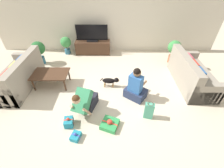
# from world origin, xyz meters

# --- Properties ---
(ground_plane) EXTENTS (16.00, 16.00, 0.00)m
(ground_plane) POSITION_xyz_m (0.00, 0.00, 0.00)
(ground_plane) COLOR beige
(wall_back) EXTENTS (8.40, 0.06, 2.60)m
(wall_back) POSITION_xyz_m (0.00, 2.63, 1.30)
(wall_back) COLOR beige
(wall_back) RESTS_ON ground_plane
(sofa_left) EXTENTS (0.83, 1.78, 0.84)m
(sofa_left) POSITION_xyz_m (-2.43, 0.30, 0.31)
(sofa_left) COLOR gray
(sofa_left) RESTS_ON ground_plane
(sofa_right) EXTENTS (0.83, 1.78, 0.84)m
(sofa_right) POSITION_xyz_m (2.43, 0.42, 0.31)
(sofa_right) COLOR gray
(sofa_right) RESTS_ON ground_plane
(coffee_table) EXTENTS (0.98, 0.62, 0.40)m
(coffee_table) POSITION_xyz_m (-1.53, 0.33, 0.36)
(coffee_table) COLOR #472D1E
(coffee_table) RESTS_ON ground_plane
(tv_console) EXTENTS (1.30, 0.44, 0.48)m
(tv_console) POSITION_xyz_m (-0.57, 2.34, 0.24)
(tv_console) COLOR #472D1E
(tv_console) RESTS_ON ground_plane
(tv) EXTENTS (1.15, 0.20, 0.61)m
(tv) POSITION_xyz_m (-0.57, 2.34, 0.75)
(tv) COLOR black
(tv) RESTS_ON tv_console
(potted_plant_corner_right) EXTENTS (0.44, 0.44, 0.79)m
(potted_plant_corner_right) POSITION_xyz_m (2.28, 1.66, 0.50)
(potted_plant_corner_right) COLOR #A36042
(potted_plant_corner_right) RESTS_ON ground_plane
(potted_plant_corner_left) EXTENTS (0.44, 0.44, 0.80)m
(potted_plant_corner_left) POSITION_xyz_m (-2.28, 1.54, 0.52)
(potted_plant_corner_left) COLOR #336B84
(potted_plant_corner_left) RESTS_ON ground_plane
(potted_plant_back_left) EXTENTS (0.39, 0.39, 0.66)m
(potted_plant_back_left) POSITION_xyz_m (-1.57, 2.29, 0.42)
(potted_plant_back_left) COLOR #336B84
(potted_plant_back_left) RESTS_ON ground_plane
(person_kneeling) EXTENTS (0.54, 0.85, 0.78)m
(person_kneeling) POSITION_xyz_m (-0.42, -0.68, 0.33)
(person_kneeling) COLOR #23232D
(person_kneeling) RESTS_ON ground_plane
(person_sitting) EXTENTS (0.66, 0.63, 0.91)m
(person_sitting) POSITION_xyz_m (0.78, -0.17, 0.33)
(person_sitting) COLOR #283351
(person_sitting) RESTS_ON ground_plane
(dog) EXTENTS (0.55, 0.17, 0.30)m
(dog) POSITION_xyz_m (0.14, 0.26, 0.20)
(dog) COLOR black
(dog) RESTS_ON ground_plane
(gift_box_a) EXTENTS (0.21, 0.25, 0.22)m
(gift_box_a) POSITION_xyz_m (-0.75, -1.06, 0.09)
(gift_box_a) COLOR teal
(gift_box_a) RESTS_ON ground_plane
(gift_box_b) EXTENTS (0.22, 0.25, 0.16)m
(gift_box_b) POSITION_xyz_m (-0.54, -1.38, 0.06)
(gift_box_b) COLOR teal
(gift_box_b) RESTS_ON ground_plane
(gift_box_c) EXTENTS (0.45, 0.45, 0.19)m
(gift_box_c) POSITION_xyz_m (0.14, -1.09, 0.06)
(gift_box_c) COLOR #2D934C
(gift_box_c) RESTS_ON ground_plane
(gift_bag_a) EXTENTS (0.22, 0.16, 0.45)m
(gift_bag_a) POSITION_xyz_m (1.01, -0.84, 0.22)
(gift_bag_a) COLOR #4CA384
(gift_bag_a) RESTS_ON ground_plane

